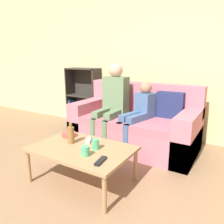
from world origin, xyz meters
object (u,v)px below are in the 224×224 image
at_px(coffee_table, 82,150).
at_px(snack_bowl, 69,135).
at_px(tv_remote_0, 89,140).
at_px(person_adult, 113,98).
at_px(tv_remote_1, 101,161).
at_px(bottle, 71,135).
at_px(cup_near, 96,144).
at_px(couch, 135,126).
at_px(person_child, 138,113).
at_px(bookshelf, 84,104).
at_px(cup_far, 85,151).

height_order(coffee_table, snack_bowl, snack_bowl).
bearing_deg(coffee_table, tv_remote_0, 104.21).
xyz_separation_m(coffee_table, person_adult, (-0.27, 1.07, 0.35)).
bearing_deg(tv_remote_1, bottle, 150.46).
bearing_deg(cup_near, person_adult, 111.91).
relative_size(cup_near, tv_remote_1, 0.60).
xyz_separation_m(cup_near, bottle, (-0.31, -0.01, 0.04)).
bearing_deg(couch, coffee_table, -92.71).
bearing_deg(tv_remote_0, person_child, 47.87).
xyz_separation_m(bookshelf, tv_remote_0, (1.22, -1.48, -0.00)).
bearing_deg(snack_bowl, couch, 68.58).
bearing_deg(bottle, tv_remote_1, -21.28).
bearing_deg(tv_remote_0, coffee_table, -104.28).
height_order(person_adult, tv_remote_1, person_adult).
relative_size(couch, coffee_table, 1.73).
relative_size(tv_remote_1, snack_bowl, 1.09).
xyz_separation_m(couch, cup_far, (0.10, -1.29, 0.12)).
height_order(cup_near, tv_remote_1, cup_near).
bearing_deg(cup_far, person_adult, 109.25).
height_order(person_child, tv_remote_1, person_child).
distance_m(tv_remote_0, bottle, 0.21).
xyz_separation_m(cup_near, snack_bowl, (-0.48, 0.14, -0.03)).
distance_m(couch, tv_remote_0, 0.99).
relative_size(person_child, bottle, 4.18).
xyz_separation_m(cup_far, snack_bowl, (-0.48, 0.31, -0.02)).
bearing_deg(cup_near, person_child, 89.14).
xyz_separation_m(coffee_table, tv_remote_0, (-0.04, 0.17, 0.04)).
relative_size(couch, person_child, 1.84).
height_order(tv_remote_0, bottle, bottle).
relative_size(person_adult, cup_near, 11.28).
xyz_separation_m(tv_remote_1, bottle, (-0.51, 0.20, 0.09)).
relative_size(tv_remote_0, snack_bowl, 1.07).
height_order(coffee_table, cup_far, cup_far).
height_order(person_adult, cup_near, person_adult).
xyz_separation_m(tv_remote_0, snack_bowl, (-0.29, 0.00, 0.01)).
bearing_deg(bookshelf, coffee_table, -52.64).
bearing_deg(person_child, cup_near, -77.24).
relative_size(person_adult, bottle, 5.25).
height_order(couch, person_adult, person_adult).
xyz_separation_m(person_child, snack_bowl, (-0.49, -0.84, -0.14)).
relative_size(coffee_table, snack_bowl, 6.31).
relative_size(coffee_table, tv_remote_1, 5.78).
height_order(person_child, snack_bowl, person_child).
distance_m(couch, bookshelf, 1.41).
bearing_deg(cup_near, tv_remote_0, 144.69).
distance_m(bookshelf, cup_far, 2.28).
distance_m(person_adult, tv_remote_1, 1.41).
xyz_separation_m(couch, coffee_table, (-0.05, -1.16, 0.04)).
bearing_deg(couch, snack_bowl, -111.42).
distance_m(cup_far, tv_remote_0, 0.36).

